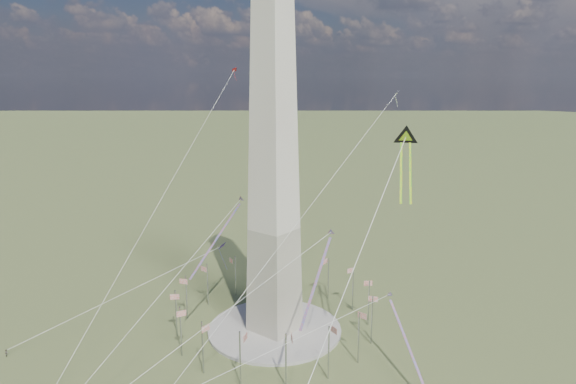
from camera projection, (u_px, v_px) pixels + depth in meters
The scene contains 12 objects.
ground at pixel (275, 330), 139.16m from camera, with size 2000.00×2000.00×0.00m, color #3E5229.
plaza at pixel (275, 329), 139.07m from camera, with size 36.00×36.00×0.80m, color #A19C94.
washington_monument at pixel (274, 156), 128.49m from camera, with size 15.56×15.56×100.00m.
flagpole_ring at pixel (275, 306), 137.54m from camera, with size 54.40×54.40×13.00m.
person_west at pixel (7, 353), 126.33m from camera, with size 0.84×0.65×1.73m, color gray.
kite_delta_black at pixel (406, 142), 112.02m from camera, with size 11.60×16.97×14.19m.
kite_diamond_purple at pixel (222, 249), 151.94m from camera, with size 1.56×2.82×8.80m.
kite_streamer_left at pixel (321, 264), 112.80m from camera, with size 7.97×21.51×15.22m.
kite_streamer_mid at pixel (225, 225), 135.35m from camera, with size 5.38×23.58×16.28m.
kite_streamer_right at pixel (402, 329), 117.88m from camera, with size 18.39×15.20×15.49m.
kite_small_red at pixel (234, 71), 174.36m from camera, with size 1.47×2.10×4.38m.
kite_small_white at pixel (397, 95), 149.58m from camera, with size 1.40×1.88×4.81m.
Camera 1 is at (81.30, -98.02, 67.63)m, focal length 32.00 mm.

